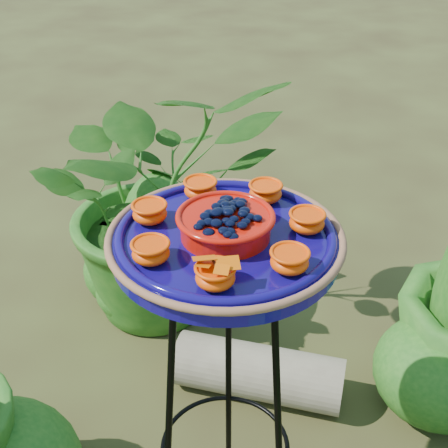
{
  "coord_description": "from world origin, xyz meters",
  "views": [
    {
      "loc": [
        0.46,
        -1.07,
        1.56
      ],
      "look_at": [
        0.11,
        -0.13,
        0.93
      ],
      "focal_mm": 50.0,
      "sensor_mm": 36.0,
      "label": 1
    }
  ],
  "objects": [
    {
      "name": "driftwood_log",
      "position": [
        0.06,
        0.33,
        0.09
      ],
      "size": [
        0.55,
        0.23,
        0.18
      ],
      "primitive_type": "cylinder",
      "rotation": [
        0.0,
        1.57,
        0.09
      ],
      "color": "gray",
      "rests_on": "ground"
    },
    {
      "name": "shrub_back_left",
      "position": [
        -0.44,
        0.66,
        0.48
      ],
      "size": [
        1.13,
        1.13,
        0.95
      ],
      "primitive_type": "imported",
      "rotation": [
        0.0,
        0.0,
        0.77
      ],
      "color": "#1C5316",
      "rests_on": "ground"
    },
    {
      "name": "tripod_stand",
      "position": [
        0.11,
        -0.14,
        0.53
      ],
      "size": [
        0.39,
        0.39,
        0.87
      ],
      "rotation": [
        0.0,
        0.0,
        0.29
      ],
      "color": "black",
      "rests_on": "ground"
    },
    {
      "name": "feeder_dish",
      "position": [
        0.11,
        -0.14,
        0.91
      ],
      "size": [
        0.55,
        0.55,
        0.1
      ],
      "rotation": [
        0.0,
        0.0,
        0.29
      ],
      "color": "#0F075C",
      "rests_on": "tripod_stand"
    }
  ]
}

